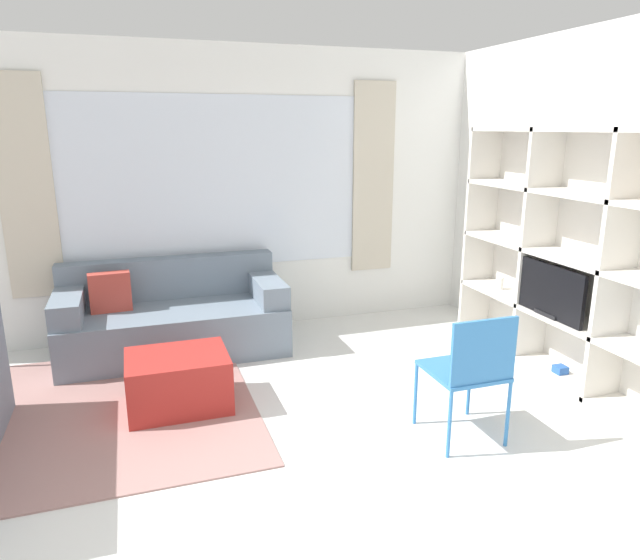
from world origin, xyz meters
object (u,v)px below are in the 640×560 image
shelving_unit (578,260)px  folding_chair (471,366)px  couch_main (173,319)px  ottoman (178,381)px

shelving_unit → folding_chair: size_ratio=2.95×
shelving_unit → folding_chair: 1.52m
couch_main → folding_chair: size_ratio=2.23×
couch_main → ottoman: size_ratio=2.73×
shelving_unit → couch_main: size_ratio=1.32×
shelving_unit → folding_chair: shelving_unit is taller
shelving_unit → folding_chair: bearing=-154.8°
shelving_unit → folding_chair: (-1.31, -0.62, -0.45)m
couch_main → folding_chair: folding_chair is taller
couch_main → shelving_unit: bearing=-27.7°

